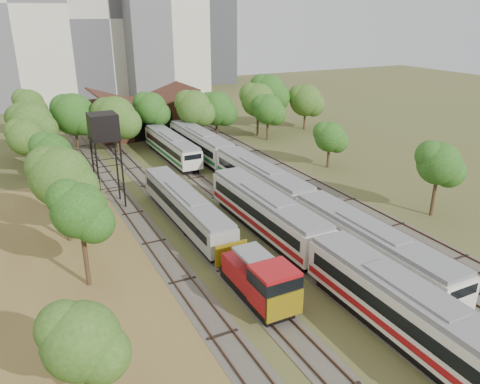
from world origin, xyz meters
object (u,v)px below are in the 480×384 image
railcar_red_set (324,253)px  railcar_green_set (261,181)px  shunter_locomotive (262,281)px  water_tower (103,129)px

railcar_red_set → railcar_green_set: (4.00, 16.75, -0.07)m
shunter_locomotive → railcar_green_set: bearing=60.5°
railcar_green_set → shunter_locomotive: (-10.00, -17.64, -0.23)m
railcar_red_set → shunter_locomotive: bearing=-171.5°
water_tower → shunter_locomotive: bearing=-76.8°
railcar_red_set → shunter_locomotive: 6.07m
railcar_red_set → railcar_green_set: bearing=76.6°
railcar_green_set → shunter_locomotive: 20.28m
railcar_red_set → railcar_green_set: size_ratio=0.66×
water_tower → railcar_red_set: bearing=-62.7°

